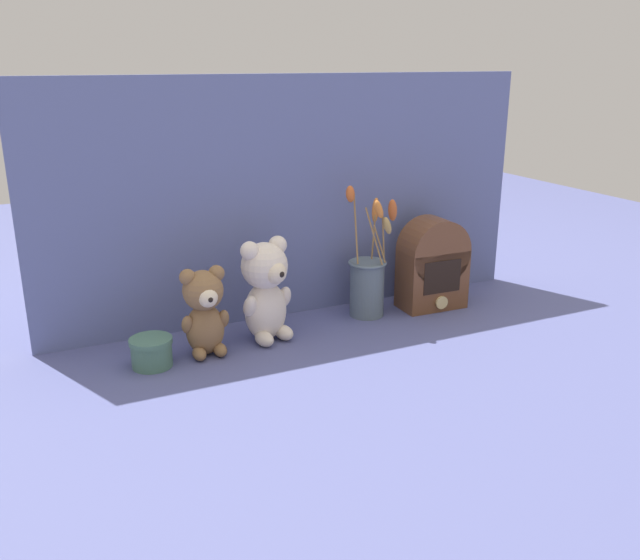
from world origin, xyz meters
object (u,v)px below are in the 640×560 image
flower_vase (368,280)px  decorative_tin_tall (152,352)px  teddy_bear_medium (204,310)px  teddy_bear_large (266,288)px  vintage_radio (433,264)px

flower_vase → decorative_tin_tall: 0.58m
teddy_bear_medium → decorative_tin_tall: teddy_bear_medium is taller
teddy_bear_medium → decorative_tin_tall: size_ratio=2.21×
teddy_bear_large → decorative_tin_tall: 0.29m
vintage_radio → decorative_tin_tall: 0.76m
teddy_bear_large → decorative_tin_tall: bearing=-173.4°
teddy_bear_large → vintage_radio: size_ratio=1.01×
flower_vase → vintage_radio: size_ratio=1.41×
flower_vase → decorative_tin_tall: bearing=-173.0°
flower_vase → vintage_radio: flower_vase is taller
teddy_bear_large → teddy_bear_medium: 0.16m
flower_vase → decorative_tin_tall: (-0.57, -0.07, -0.06)m
flower_vase → decorative_tin_tall: flower_vase is taller
teddy_bear_large → teddy_bear_medium: bearing=-172.1°
teddy_bear_large → flower_vase: bearing=7.4°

